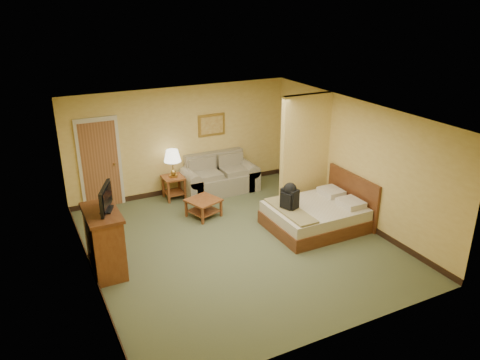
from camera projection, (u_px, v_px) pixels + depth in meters
floor at (237, 244)px, 9.20m from camera, size 6.00×6.00×0.00m
ceiling at (237, 114)px, 8.24m from camera, size 6.00×6.00×0.00m
back_wall at (181, 141)px, 11.21m from camera, size 5.50×0.02×2.60m
left_wall at (85, 211)px, 7.57m from camera, size 0.02×6.00×2.60m
right_wall at (353, 161)px, 9.87m from camera, size 0.02×6.00×2.60m
partition at (305, 152)px, 10.39m from camera, size 1.20×0.15×2.60m
door at (100, 164)px, 10.46m from camera, size 0.94×0.16×2.10m
baseboard at (184, 188)px, 11.66m from camera, size 5.50×0.02×0.12m
loveseat at (219, 180)px, 11.56m from camera, size 1.85×0.86×0.94m
side_table at (174, 184)px, 11.11m from camera, size 0.51×0.51×0.56m
table_lamp at (172, 157)px, 10.86m from camera, size 0.40×0.40×0.66m
coffee_table at (203, 204)px, 10.23m from camera, size 0.81×0.81×0.41m
wall_picture at (212, 125)px, 11.41m from camera, size 0.70×0.04×0.54m
dresser at (105, 241)px, 8.10m from camera, size 0.57×1.08×1.16m
tv at (106, 199)px, 7.85m from camera, size 0.33×0.69×0.44m
bed at (318, 215)px, 9.76m from camera, size 1.93×1.60×1.03m
backpack at (290, 196)px, 9.38m from camera, size 0.32×0.39×0.57m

